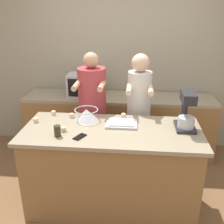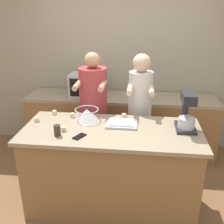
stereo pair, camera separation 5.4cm
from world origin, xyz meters
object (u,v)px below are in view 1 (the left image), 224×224
at_px(baking_tray, 122,123).
at_px(cupcake_4, 185,119).
at_px(cupcake_5, 64,129).
at_px(person_left, 93,113).
at_px(drinking_glass, 57,131).
at_px(person_right, 139,114).
at_px(cupcake_3, 36,120).
at_px(mixing_bowl, 86,114).
at_px(cupcake_0, 72,115).
at_px(stand_mixer, 186,113).
at_px(microwave_oven, 85,85).
at_px(cupcake_2, 124,115).
at_px(cell_phone, 80,137).
at_px(cupcake_1, 54,113).

distance_m(baking_tray, cupcake_4, 0.72).
bearing_deg(cupcake_5, person_left, 76.98).
xyz_separation_m(baking_tray, drinking_glass, (-0.61, -0.32, 0.04)).
xyz_separation_m(person_right, cupcake_3, (-1.14, -0.55, 0.10)).
relative_size(mixing_bowl, cupcake_4, 4.69).
distance_m(cupcake_0, cupcake_5, 0.37).
distance_m(person_left, cupcake_0, 0.44).
xyz_separation_m(stand_mixer, drinking_glass, (-1.28, -0.30, -0.12)).
bearing_deg(cupcake_4, cupcake_3, -173.45).
bearing_deg(cupcake_5, cupcake_4, 16.86).
distance_m(microwave_oven, cupcake_3, 1.17).
bearing_deg(cupcake_0, person_left, 65.12).
xyz_separation_m(cupcake_2, cupcake_5, (-0.59, -0.42, 0.00)).
bearing_deg(cupcake_4, cell_phone, -155.25).
bearing_deg(baking_tray, drinking_glass, -152.57).
relative_size(microwave_oven, cupcake_1, 8.63).
distance_m(person_right, baking_tray, 0.58).
bearing_deg(cell_phone, stand_mixer, 16.17).
distance_m(person_right, cupcake_0, 0.87).
bearing_deg(cupcake_1, person_right, 17.73).
height_order(stand_mixer, cupcake_2, stand_mixer).
xyz_separation_m(stand_mixer, cupcake_3, (-1.62, 0.00, -0.15)).
relative_size(baking_tray, cupcake_4, 5.85).
relative_size(drinking_glass, cupcake_5, 1.96).
xyz_separation_m(cupcake_1, cupcake_4, (1.52, -0.04, 0.00)).
height_order(mixing_bowl, cupcake_3, mixing_bowl).
height_order(person_left, cupcake_0, person_left).
distance_m(cupcake_4, cupcake_5, 1.34).
xyz_separation_m(cell_phone, cupcake_0, (-0.19, 0.48, 0.02)).
distance_m(baking_tray, cupcake_3, 0.95).
relative_size(stand_mixer, cupcake_4, 7.02).
height_order(cupcake_1, cupcake_3, same).
bearing_deg(cupcake_1, cupcake_0, -13.42).
bearing_deg(cupcake_2, drinking_glass, -139.65).
bearing_deg(cupcake_5, cell_phone, -30.85).
bearing_deg(baking_tray, cupcake_4, 14.18).
xyz_separation_m(stand_mixer, cupcake_1, (-1.49, 0.23, -0.15)).
bearing_deg(cell_phone, person_right, 56.13).
bearing_deg(person_right, stand_mixer, -49.02).
xyz_separation_m(person_right, baking_tray, (-0.19, -0.54, 0.09)).
relative_size(person_left, mixing_bowl, 6.17).
distance_m(baking_tray, cupcake_5, 0.62).
bearing_deg(microwave_oven, baking_tray, -60.95).
height_order(microwave_oven, cupcake_3, microwave_oven).
xyz_separation_m(person_right, cupcake_2, (-0.18, -0.32, 0.10)).
height_order(mixing_bowl, baking_tray, mixing_bowl).
distance_m(person_left, drinking_glass, 0.89).
xyz_separation_m(drinking_glass, cupcake_0, (0.03, 0.48, -0.03)).
xyz_separation_m(person_left, person_right, (0.60, -0.00, 0.02)).
bearing_deg(microwave_oven, cupcake_5, -88.80).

